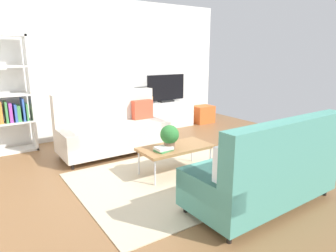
# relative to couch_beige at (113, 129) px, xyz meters

# --- Properties ---
(ground_plane) EXTENTS (7.68, 7.68, 0.00)m
(ground_plane) POSITION_rel_couch_beige_xyz_m (0.22, -1.41, -0.44)
(ground_plane) COLOR brown
(wall_far) EXTENTS (6.40, 0.12, 2.90)m
(wall_far) POSITION_rel_couch_beige_xyz_m (0.22, 1.39, 1.01)
(wall_far) COLOR white
(wall_far) RESTS_ON ground_plane
(area_rug) EXTENTS (2.90, 2.20, 0.01)m
(area_rug) POSITION_rel_couch_beige_xyz_m (0.34, -1.62, -0.44)
(area_rug) COLOR beige
(area_rug) RESTS_ON ground_plane
(couch_beige) EXTENTS (1.91, 0.86, 1.10)m
(couch_beige) POSITION_rel_couch_beige_xyz_m (0.00, 0.00, 0.00)
(couch_beige) COLOR beige
(couch_beige) RESTS_ON ground_plane
(couch_green) EXTENTS (1.92, 0.88, 1.10)m
(couch_green) POSITION_rel_couch_beige_xyz_m (0.67, -2.84, 0.01)
(couch_green) COLOR teal
(couch_green) RESTS_ON ground_plane
(coffee_table) EXTENTS (1.10, 0.56, 0.42)m
(coffee_table) POSITION_rel_couch_beige_xyz_m (0.39, -1.42, -0.05)
(coffee_table) COLOR #9E7042
(coffee_table) RESTS_ON ground_plane
(tv_console) EXTENTS (1.40, 0.44, 0.64)m
(tv_console) POSITION_rel_couch_beige_xyz_m (1.83, 1.05, -0.12)
(tv_console) COLOR silver
(tv_console) RESTS_ON ground_plane
(tv) EXTENTS (1.00, 0.20, 0.64)m
(tv) POSITION_rel_couch_beige_xyz_m (1.83, 1.03, 0.51)
(tv) COLOR black
(tv) RESTS_ON tv_console
(storage_trunk) EXTENTS (0.52, 0.40, 0.44)m
(storage_trunk) POSITION_rel_couch_beige_xyz_m (2.93, 0.95, -0.22)
(storage_trunk) COLOR orange
(storage_trunk) RESTS_ON ground_plane
(potted_plant) EXTENTS (0.27, 0.27, 0.36)m
(potted_plant) POSITION_rel_couch_beige_xyz_m (0.24, -1.47, 0.18)
(potted_plant) COLOR brown
(potted_plant) RESTS_ON coffee_table
(table_book_0) EXTENTS (0.27, 0.22, 0.02)m
(table_book_0) POSITION_rel_couch_beige_xyz_m (0.13, -1.50, -0.01)
(table_book_0) COLOR #3F8C4C
(table_book_0) RESTS_ON coffee_table
(table_book_1) EXTENTS (0.25, 0.19, 0.04)m
(table_book_1) POSITION_rel_couch_beige_xyz_m (0.13, -1.50, 0.02)
(table_book_1) COLOR silver
(table_book_1) RESTS_ON table_book_0
(vase_0) EXTENTS (0.11, 0.11, 0.17)m
(vase_0) POSITION_rel_couch_beige_xyz_m (1.25, 1.10, 0.28)
(vase_0) COLOR #4C72B2
(vase_0) RESTS_ON tv_console
(bottle_0) EXTENTS (0.06, 0.06, 0.16)m
(bottle_0) POSITION_rel_couch_beige_xyz_m (1.42, 1.01, 0.28)
(bottle_0) COLOR orange
(bottle_0) RESTS_ON tv_console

